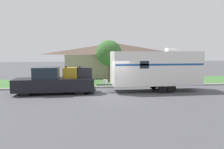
{
  "coord_description": "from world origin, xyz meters",
  "views": [
    {
      "loc": [
        -2.38,
        -15.35,
        3.13
      ],
      "look_at": [
        0.12,
        1.5,
        1.4
      ],
      "focal_mm": 35.0,
      "sensor_mm": 36.0,
      "label": 1
    }
  ],
  "objects": [
    {
      "name": "tree_in_yard",
      "position": [
        0.65,
        7.24,
        3.06
      ],
      "size": [
        2.65,
        2.65,
        4.4
      ],
      "color": "brown",
      "rests_on": "ground_plane"
    },
    {
      "name": "pickup_truck",
      "position": [
        -4.23,
        1.5,
        0.93
      ],
      "size": [
        6.0,
        1.92,
        2.1
      ],
      "color": "black",
      "rests_on": "ground_plane"
    },
    {
      "name": "travel_trailer",
      "position": [
        3.69,
        1.5,
        1.87
      ],
      "size": [
        8.33,
        2.25,
        3.49
      ],
      "color": "black",
      "rests_on": "ground_plane"
    },
    {
      "name": "house_across_street",
      "position": [
        2.26,
        13.7,
        2.27
      ],
      "size": [
        13.73,
        7.45,
        4.39
      ],
      "color": "gray",
      "rests_on": "ground_plane"
    },
    {
      "name": "lawn_strip",
      "position": [
        0.0,
        7.4,
        0.01
      ],
      "size": [
        80.0,
        7.0,
        0.03
      ],
      "color": "#3D6B33",
      "rests_on": "ground_plane"
    },
    {
      "name": "curb_strip",
      "position": [
        0.0,
        3.75,
        0.07
      ],
      "size": [
        80.0,
        0.3,
        0.14
      ],
      "color": "#999993",
      "rests_on": "ground_plane"
    },
    {
      "name": "ground_plane",
      "position": [
        0.0,
        0.0,
        0.0
      ],
      "size": [
        120.0,
        120.0,
        0.0
      ],
      "primitive_type": "plane",
      "color": "#47474C"
    },
    {
      "name": "mailbox",
      "position": [
        1.8,
        4.78,
        0.98
      ],
      "size": [
        0.48,
        0.2,
        1.28
      ],
      "color": "brown",
      "rests_on": "ground_plane"
    }
  ]
}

